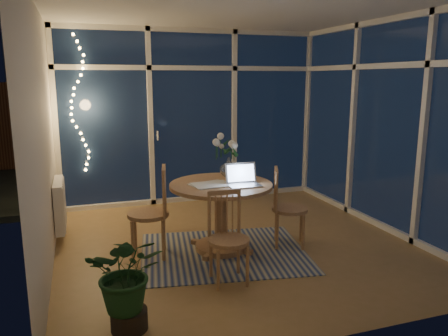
{
  "coord_description": "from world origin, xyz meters",
  "views": [
    {
      "loc": [
        -1.67,
        -4.48,
        1.88
      ],
      "look_at": [
        -0.08,
        0.25,
        0.85
      ],
      "focal_mm": 35.0,
      "sensor_mm": 36.0,
      "label": 1
    }
  ],
  "objects_px": {
    "chair_left": "(148,212)",
    "flower_vase": "(229,167)",
    "potted_plant": "(128,283)",
    "chair_front": "(229,238)",
    "chair_right": "(290,207)",
    "laptop": "(244,175)",
    "dining_table": "(221,217)"
  },
  "relations": [
    {
      "from": "chair_left",
      "to": "flower_vase",
      "type": "height_order",
      "value": "chair_left"
    },
    {
      "from": "chair_front",
      "to": "potted_plant",
      "type": "relative_size",
      "value": 1.14
    },
    {
      "from": "flower_vase",
      "to": "chair_front",
      "type": "bearing_deg",
      "value": -109.16
    },
    {
      "from": "chair_right",
      "to": "flower_vase",
      "type": "distance_m",
      "value": 0.83
    },
    {
      "from": "dining_table",
      "to": "potted_plant",
      "type": "xyz_separation_m",
      "value": [
        -1.15,
        -1.27,
        -0.0
      ]
    },
    {
      "from": "chair_left",
      "to": "chair_front",
      "type": "bearing_deg",
      "value": 46.97
    },
    {
      "from": "flower_vase",
      "to": "potted_plant",
      "type": "xyz_separation_m",
      "value": [
        -1.35,
        -1.58,
        -0.49
      ]
    },
    {
      "from": "chair_left",
      "to": "laptop",
      "type": "height_order",
      "value": "laptop"
    },
    {
      "from": "chair_right",
      "to": "chair_front",
      "type": "bearing_deg",
      "value": 147.39
    },
    {
      "from": "chair_right",
      "to": "potted_plant",
      "type": "distance_m",
      "value": 2.25
    },
    {
      "from": "potted_plant",
      "to": "chair_right",
      "type": "bearing_deg",
      "value": 30.81
    },
    {
      "from": "chair_right",
      "to": "potted_plant",
      "type": "xyz_separation_m",
      "value": [
        -1.93,
        -1.15,
        -0.08
      ]
    },
    {
      "from": "dining_table",
      "to": "chair_front",
      "type": "distance_m",
      "value": 0.79
    },
    {
      "from": "chair_front",
      "to": "potted_plant",
      "type": "bearing_deg",
      "value": -149.79
    },
    {
      "from": "dining_table",
      "to": "chair_left",
      "type": "bearing_deg",
      "value": 174.17
    },
    {
      "from": "potted_plant",
      "to": "chair_front",
      "type": "bearing_deg",
      "value": 27.31
    },
    {
      "from": "chair_front",
      "to": "potted_plant",
      "type": "xyz_separation_m",
      "value": [
        -0.98,
        -0.5,
        -0.05
      ]
    },
    {
      "from": "chair_right",
      "to": "laptop",
      "type": "bearing_deg",
      "value": 119.56
    },
    {
      "from": "chair_right",
      "to": "potted_plant",
      "type": "bearing_deg",
      "value": 144.06
    },
    {
      "from": "dining_table",
      "to": "chair_left",
      "type": "distance_m",
      "value": 0.8
    },
    {
      "from": "chair_right",
      "to": "flower_vase",
      "type": "height_order",
      "value": "flower_vase"
    },
    {
      "from": "dining_table",
      "to": "laptop",
      "type": "distance_m",
      "value": 0.57
    },
    {
      "from": "dining_table",
      "to": "chair_left",
      "type": "relative_size",
      "value": 1.13
    },
    {
      "from": "laptop",
      "to": "potted_plant",
      "type": "xyz_separation_m",
      "value": [
        -1.35,
        -1.09,
        -0.51
      ]
    },
    {
      "from": "dining_table",
      "to": "chair_left",
      "type": "height_order",
      "value": "chair_left"
    },
    {
      "from": "chair_right",
      "to": "laptop",
      "type": "height_order",
      "value": "laptop"
    },
    {
      "from": "chair_left",
      "to": "potted_plant",
      "type": "xyz_separation_m",
      "value": [
        -0.37,
        -1.35,
        -0.12
      ]
    },
    {
      "from": "dining_table",
      "to": "chair_right",
      "type": "height_order",
      "value": "chair_right"
    },
    {
      "from": "laptop",
      "to": "dining_table",
      "type": "bearing_deg",
      "value": 139.17
    },
    {
      "from": "chair_left",
      "to": "flower_vase",
      "type": "relative_size",
      "value": 4.72
    },
    {
      "from": "chair_front",
      "to": "laptop",
      "type": "xyz_separation_m",
      "value": [
        0.38,
        0.58,
        0.45
      ]
    },
    {
      "from": "flower_vase",
      "to": "potted_plant",
      "type": "distance_m",
      "value": 2.13
    }
  ]
}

